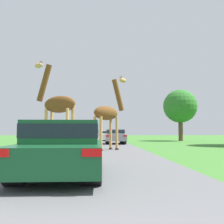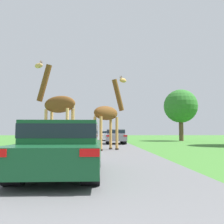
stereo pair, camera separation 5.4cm
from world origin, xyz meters
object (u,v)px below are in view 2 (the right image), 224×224
at_px(giraffe_near_road, 108,113).
at_px(car_queue_right, 57,137).
at_px(giraffe_companion, 57,105).
at_px(car_lead_maroon, 63,147).
at_px(car_queue_left, 107,135).
at_px(car_far_ahead, 115,136).
at_px(tree_left_edge, 181,106).

xyz_separation_m(giraffe_near_road, car_queue_right, (-3.65, 2.85, -1.49)).
relative_size(giraffe_companion, car_lead_maroon, 1.29).
height_order(giraffe_companion, car_queue_left, giraffe_companion).
height_order(giraffe_near_road, car_lead_maroon, giraffe_near_road).
distance_m(giraffe_near_road, giraffe_companion, 3.23).
xyz_separation_m(car_queue_left, car_far_ahead, (0.67, -8.40, 0.05)).
distance_m(giraffe_near_road, tree_left_edge, 17.05).
distance_m(car_queue_right, car_queue_left, 13.76).
distance_m(giraffe_companion, car_far_ahead, 10.02).
distance_m(car_lead_maroon, car_queue_right, 11.39).
height_order(giraffe_companion, car_lead_maroon, giraffe_companion).
xyz_separation_m(giraffe_near_road, car_far_ahead, (0.90, 7.66, -1.52)).
distance_m(car_queue_left, car_far_ahead, 8.42).
xyz_separation_m(giraffe_near_road, car_lead_maroon, (-1.39, -8.31, -1.53)).
xyz_separation_m(car_lead_maroon, tree_left_edge, (10.71, 22.45, 3.52)).
bearing_deg(car_queue_left, giraffe_companion, -100.03).
bearing_deg(car_queue_left, car_far_ahead, -85.47).
bearing_deg(giraffe_near_road, car_lead_maroon, -46.37).
distance_m(car_lead_maroon, car_far_ahead, 16.13).
relative_size(giraffe_companion, car_queue_left, 1.20).
relative_size(giraffe_near_road, car_queue_right, 1.09).
bearing_deg(car_queue_left, car_lead_maroon, -93.80).
relative_size(giraffe_near_road, car_queue_left, 1.10).
bearing_deg(car_far_ahead, car_queue_left, 94.53).
height_order(car_lead_maroon, car_far_ahead, car_lead_maroon).
xyz_separation_m(car_queue_right, tree_left_edge, (12.97, 11.29, 3.48)).
bearing_deg(car_far_ahead, giraffe_near_road, -96.68).
xyz_separation_m(car_queue_right, car_queue_left, (3.88, 13.20, -0.08)).
distance_m(giraffe_companion, tree_left_edge, 19.86).
bearing_deg(car_lead_maroon, giraffe_companion, 102.14).
bearing_deg(car_far_ahead, car_lead_maroon, -98.13).
xyz_separation_m(giraffe_companion, car_far_ahead, (3.76, 9.10, -1.85)).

